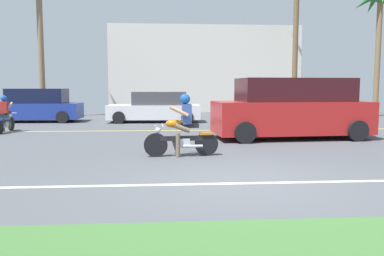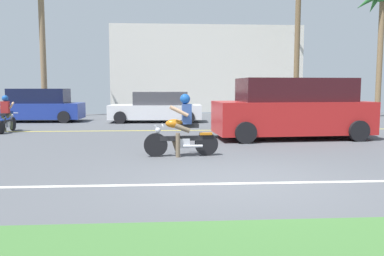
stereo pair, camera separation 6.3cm
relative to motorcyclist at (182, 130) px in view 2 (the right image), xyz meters
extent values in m
cube|color=#4C4F54|center=(0.89, 0.47, -0.65)|extent=(56.00, 30.00, 0.04)
cube|color=silver|center=(0.89, -2.73, -0.62)|extent=(50.40, 0.12, 0.01)
cube|color=yellow|center=(0.89, 5.60, -0.62)|extent=(50.40, 0.12, 0.01)
cylinder|color=black|center=(-0.62, -0.03, -0.35)|extent=(0.56, 0.12, 0.56)
cylinder|color=black|center=(0.59, 0.04, -0.35)|extent=(0.56, 0.12, 0.56)
cylinder|color=#B7BAC1|center=(-0.53, -0.03, -0.12)|extent=(0.25, 0.06, 0.49)
cube|color=black|center=(-0.02, 0.00, -0.20)|extent=(1.02, 0.15, 0.11)
cube|color=#B7BAC1|center=(0.03, 0.01, -0.31)|extent=(0.31, 0.20, 0.22)
ellipsoid|color=#B76614|center=(-0.18, -0.01, 0.16)|extent=(0.41, 0.22, 0.20)
cube|color=black|center=(0.17, 0.01, 0.10)|extent=(0.46, 0.23, 0.09)
cube|color=#B76614|center=(0.57, 0.04, -0.09)|extent=(0.31, 0.17, 0.06)
cylinder|color=#B7BAC1|center=(-0.45, -0.02, 0.11)|extent=(0.07, 0.58, 0.03)
sphere|color=#B7BAC1|center=(-0.56, -0.03, 0.00)|extent=(0.13, 0.13, 0.13)
cylinder|color=#B7BAC1|center=(0.25, -0.09, -0.37)|extent=(0.47, 0.09, 0.07)
cube|color=#334C8C|center=(0.11, 0.01, 0.38)|extent=(0.22, 0.31, 0.47)
sphere|color=#194C9E|center=(0.08, 0.01, 0.73)|extent=(0.24, 0.24, 0.24)
cylinder|color=brown|center=(0.00, 0.10, 0.05)|extent=(0.38, 0.14, 0.23)
cylinder|color=brown|center=(0.01, -0.09, 0.05)|extent=(0.38, 0.14, 0.23)
cylinder|color=brown|center=(-0.10, -0.13, -0.34)|extent=(0.11, 0.11, 0.57)
cylinder|color=brown|center=(-0.15, 0.11, -0.37)|extent=(0.20, 0.11, 0.31)
cylinder|color=tan|center=(-0.08, 0.19, 0.45)|extent=(0.43, 0.11, 0.26)
cylinder|color=tan|center=(-0.06, -0.19, 0.45)|extent=(0.43, 0.11, 0.26)
cube|color=#AD1E1E|center=(3.63, 3.04, 0.06)|extent=(4.98, 2.17, 1.01)
cube|color=#351116|center=(3.73, 3.04, 0.93)|extent=(3.60, 1.83, 0.73)
cylinder|color=black|center=(5.32, 4.08, -0.31)|extent=(0.65, 0.26, 0.64)
cylinder|color=black|center=(1.82, 3.87, -0.31)|extent=(0.65, 0.26, 0.64)
cylinder|color=black|center=(5.44, 2.20, -0.31)|extent=(0.65, 0.26, 0.64)
cylinder|color=black|center=(1.93, 1.99, -0.31)|extent=(0.65, 0.26, 0.64)
cylinder|color=black|center=(6.16, 3.19, 0.11)|extent=(0.23, 0.59, 0.58)
cube|color=navy|center=(-6.65, 9.85, -0.10)|extent=(4.53, 1.71, 0.74)
cube|color=black|center=(-6.38, 9.85, 0.61)|extent=(2.63, 1.44, 0.68)
cylinder|color=black|center=(-5.02, 10.62, -0.35)|extent=(0.56, 0.19, 0.56)
cylinder|color=black|center=(-8.25, 10.69, -0.35)|extent=(0.56, 0.19, 0.56)
cylinder|color=black|center=(-5.05, 9.01, -0.35)|extent=(0.56, 0.19, 0.56)
cube|color=silver|center=(-0.87, 9.35, -0.14)|extent=(4.35, 1.76, 0.66)
cube|color=#414147|center=(-0.62, 9.34, 0.50)|extent=(2.53, 1.48, 0.61)
cylinder|color=black|center=(0.70, 10.11, -0.35)|extent=(0.57, 0.20, 0.56)
cylinder|color=black|center=(-2.40, 10.21, -0.35)|extent=(0.57, 0.20, 0.56)
cylinder|color=black|center=(0.65, 8.48, -0.35)|extent=(0.57, 0.20, 0.56)
cylinder|color=black|center=(-2.45, 8.58, -0.35)|extent=(0.57, 0.20, 0.56)
cylinder|color=brown|center=(7.29, 13.50, 3.57)|extent=(0.31, 0.31, 8.40)
cylinder|color=brown|center=(11.63, 12.26, 2.73)|extent=(0.30, 0.30, 6.71)
cone|color=#28662D|center=(11.58, 12.94, 5.91)|extent=(0.65, 1.46, 1.49)
cone|color=#28662D|center=(11.07, 12.66, 5.91)|extent=(1.59, 1.36, 1.29)
cylinder|color=#846B4C|center=(-6.98, 12.64, 3.41)|extent=(0.31, 0.31, 8.07)
cylinder|color=black|center=(-6.19, 6.02, -0.37)|extent=(0.09, 0.51, 0.51)
cylinder|color=black|center=(-6.17, 4.91, -0.37)|extent=(0.09, 0.51, 0.51)
cylinder|color=#B7BAC1|center=(-6.19, 5.93, -0.16)|extent=(0.05, 0.23, 0.44)
cube|color=black|center=(-6.18, 5.46, -0.23)|extent=(0.11, 0.93, 0.10)
cube|color=#B7BAC1|center=(-6.18, 5.42, -0.34)|extent=(0.18, 0.28, 0.20)
ellipsoid|color=navy|center=(-6.18, 5.62, 0.09)|extent=(0.37, 0.20, 0.19)
cube|color=black|center=(-6.18, 5.29, 0.04)|extent=(0.20, 0.41, 0.08)
cube|color=navy|center=(-6.17, 4.93, -0.14)|extent=(0.14, 0.28, 0.05)
cylinder|color=#B7BAC1|center=(-6.19, 5.86, 0.05)|extent=(0.53, 0.04, 0.03)
sphere|color=#B7BAC1|center=(-6.19, 5.97, -0.05)|extent=(0.12, 0.12, 0.12)
cylinder|color=#B7BAC1|center=(-6.28, 5.22, -0.40)|extent=(0.07, 0.43, 0.06)
cube|color=maroon|center=(-6.18, 5.34, 0.29)|extent=(0.28, 0.19, 0.43)
sphere|color=#194C9E|center=(-6.18, 5.38, 0.62)|extent=(0.22, 0.22, 0.22)
cylinder|color=#51563D|center=(-6.09, 5.45, 0.00)|extent=(0.12, 0.34, 0.21)
cylinder|color=#51563D|center=(-6.26, 5.44, 0.00)|extent=(0.12, 0.34, 0.21)
cylinder|color=#51563D|center=(-6.30, 5.55, -0.37)|extent=(0.10, 0.10, 0.52)
cylinder|color=#51563D|center=(-6.08, 5.59, -0.40)|extent=(0.10, 0.18, 0.29)
cylinder|color=tan|center=(-6.01, 5.52, 0.36)|extent=(0.09, 0.39, 0.24)
cylinder|color=tan|center=(-6.35, 5.51, 0.36)|extent=(0.09, 0.39, 0.24)
cube|color=beige|center=(2.38, 18.47, 2.23)|extent=(12.71, 4.00, 5.72)
camera|label=1|loc=(-0.43, -9.15, 1.00)|focal=36.50mm
camera|label=2|loc=(-0.37, -9.15, 1.00)|focal=36.50mm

